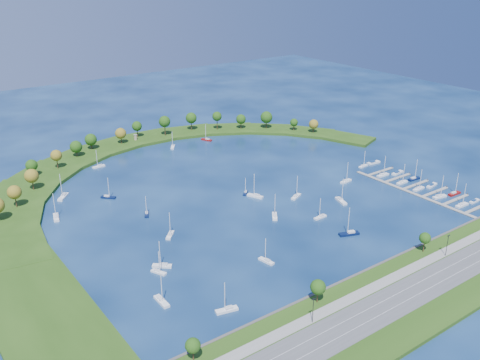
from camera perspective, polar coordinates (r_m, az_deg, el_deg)
ground at (r=304.99m, az=-0.21°, el=-1.19°), size 700.00×700.00×0.00m
south_shoreline at (r=228.21m, az=18.50°, el=-10.89°), size 420.00×43.10×11.60m
breakwater at (r=322.92m, az=-12.01°, el=-0.14°), size 286.74×247.64×2.00m
breakwater_trees at (r=369.34m, az=-9.55°, el=4.44°), size 237.78×92.81×15.01m
harbor_tower at (r=394.17m, az=-11.14°, el=4.52°), size 2.60×2.60×4.09m
dock_system at (r=322.66m, az=18.76°, el=-1.02°), size 24.28×82.00×1.60m
moored_boat_0 at (r=274.30m, az=3.74°, el=-3.84°), size 7.13×8.36×12.71m
moored_boat_1 at (r=211.92m, az=-8.42°, el=-12.65°), size 2.64×9.07×13.29m
moored_boat_2 at (r=229.86m, az=-8.73°, el=-9.65°), size 4.86×7.38×10.58m
moored_boat_3 at (r=276.11m, az=8.61°, el=-3.89°), size 7.71×2.46×11.20m
moored_boat_4 at (r=288.33m, az=-19.11°, el=-3.75°), size 4.91×9.65×13.66m
moored_boat_5 at (r=351.95m, az=-14.91°, el=1.46°), size 8.26×2.81×11.94m
moored_boat_6 at (r=257.80m, az=-7.51°, el=-5.81°), size 7.33×7.64×12.16m
moored_boat_7 at (r=301.19m, az=0.60°, el=-1.33°), size 6.16×5.82×9.74m
moored_boat_8 at (r=393.21m, az=-3.59°, el=4.38°), size 5.69×8.55×12.28m
moored_boat_9 at (r=280.53m, az=-9.97°, el=-3.54°), size 5.28×7.48×10.84m
moored_boat_10 at (r=296.23m, az=10.77°, el=-2.14°), size 5.45×9.81×13.89m
moored_boat_11 at (r=205.31m, az=-1.41°, el=-13.67°), size 9.03×4.38×12.79m
moored_boat_12 at (r=235.15m, az=2.85°, el=-8.60°), size 3.48×8.04×11.45m
moored_boat_13 at (r=296.97m, az=1.66°, el=-1.67°), size 6.15×9.55×13.66m
moored_boat_14 at (r=298.02m, az=6.03°, el=-1.71°), size 8.79×5.68×12.58m
moored_boat_15 at (r=304.52m, az=-13.95°, el=-1.74°), size 7.44×7.62×12.23m
moored_boat_16 at (r=233.84m, az=-8.33°, el=-9.01°), size 7.97×7.32×12.45m
moored_boat_17 at (r=380.07m, az=-7.21°, el=3.60°), size 6.57×8.01×12.02m
moored_boat_18 at (r=311.89m, az=-18.42°, el=-1.66°), size 8.54×9.40×14.62m
moored_boat_19 at (r=323.19m, az=11.28°, el=-0.08°), size 8.63×3.30×12.37m
moored_boat_20 at (r=261.98m, az=11.63°, el=-5.60°), size 10.30×6.19×14.65m
docked_boat_0 at (r=309.86m, az=22.69°, el=-2.45°), size 8.90×2.62×13.03m
docked_boat_1 at (r=318.09m, az=23.83°, el=-2.08°), size 7.68×2.47×1.55m
docked_boat_2 at (r=316.34m, az=20.61°, el=-1.63°), size 9.13×3.85×13.01m
docked_boat_3 at (r=323.57m, az=22.00°, el=-1.31°), size 8.80×2.69×12.83m
docked_boat_4 at (r=323.31m, az=18.61°, el=-0.84°), size 8.62×2.89×12.49m
docked_boat_5 at (r=330.81m, az=19.87°, el=-0.53°), size 9.37×4.07×1.85m
docked_boat_6 at (r=329.58m, az=16.97°, el=-0.20°), size 8.28×2.45×12.11m
docked_boat_7 at (r=337.20m, az=18.16°, el=0.17°), size 8.90×3.02×12.87m
docked_boat_8 at (r=337.62m, az=15.06°, el=0.56°), size 8.84×2.51×12.97m
docked_boat_9 at (r=343.95m, az=16.52°, el=0.76°), size 9.73×3.75×1.93m
docked_boat_10 at (r=350.01m, az=13.07°, el=1.52°), size 7.39×2.70×10.64m
docked_boat_11 at (r=357.38m, az=14.10°, el=1.83°), size 9.93×3.47×1.99m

